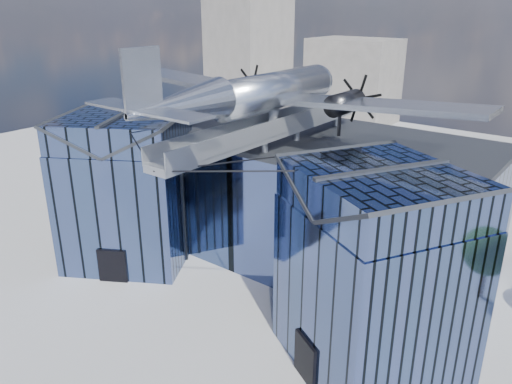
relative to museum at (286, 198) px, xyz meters
The scene contains 5 objects.
ground_plane 8.03m from the museum, 90.00° to the right, with size 120.00×120.00×0.00m, color gray.
museum is the anchor object (origin of this frame).
bg_towers 44.92m from the museum, 88.14° to the left, with size 77.00×24.50×26.00m.
tree_plaza_w 25.91m from the museum, behind, with size 3.94×3.94×4.89m.
tree_side_w 28.34m from the museum, behind, with size 4.14×4.14×5.90m.
Camera 1 is at (19.97, -23.79, 19.63)m, focal length 35.00 mm.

